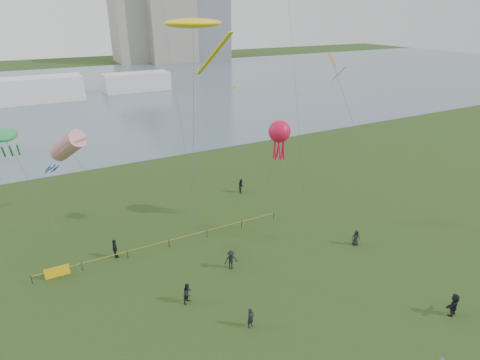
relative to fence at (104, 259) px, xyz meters
name	(u,v)px	position (x,y,z in m)	size (l,w,h in m)	color
ground_plane	(306,330)	(11.16, -15.14, -0.55)	(400.00, 400.00, 0.00)	#1B310F
lake	(85,94)	(11.16, 84.86, -0.53)	(400.00, 120.00, 0.08)	slate
building_mid	(167,16)	(57.16, 146.86, 18.45)	(20.00, 20.00, 38.00)	gray
building_low	(133,28)	(43.16, 152.86, 13.45)	(16.00, 18.00, 28.00)	gray
pavilion_left	(36,90)	(-0.84, 79.86, 2.45)	(22.00, 8.00, 6.00)	white
pavilion_right	(137,82)	(25.16, 82.86, 1.95)	(18.00, 7.00, 5.00)	silver
fence	(104,259)	(0.00, 0.00, 0.00)	(24.07, 0.07, 1.05)	black
spectator_a	(188,293)	(4.82, -8.34, 0.31)	(0.84, 0.66, 1.73)	black
spectator_b	(231,260)	(9.83, -5.95, 0.35)	(1.18, 0.68, 1.82)	black
spectator_c	(115,249)	(1.18, 0.67, 0.39)	(1.10, 0.46, 1.88)	black
spectator_d	(356,238)	(22.34, -8.20, 0.25)	(0.78, 0.51, 1.60)	black
spectator_e	(454,305)	(21.83, -19.07, 0.37)	(1.72, 0.55, 1.86)	black
spectator_f	(251,318)	(7.82, -12.96, 0.25)	(0.59, 0.38, 1.60)	black
spectator_g	(241,186)	(18.34, 7.91, 0.33)	(0.86, 0.67, 1.77)	black
kite_stingray	(193,24)	(11.09, 3.62, 19.51)	(5.98, 10.21, 20.56)	#3F3F42
kite_windsock	(68,146)	(-0.78, 7.47, 8.67)	(7.11, 8.61, 11.12)	#3F3F42
kite_creature	(4,135)	(-5.71, 5.95, 10.82)	(5.00, 10.34, 11.80)	#3F3F42
kite_octopus	(279,132)	(18.10, -0.52, 9.50)	(5.36, 3.66, 11.24)	#3F3F42
kite_delta	(338,75)	(19.53, -6.69, 15.71)	(1.38, 13.87, 17.98)	#3F3F42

